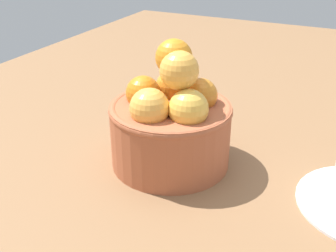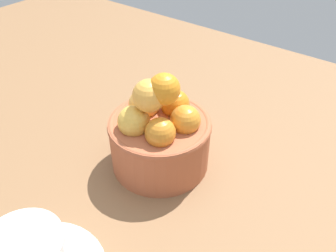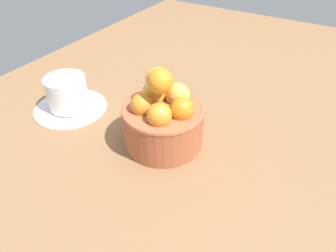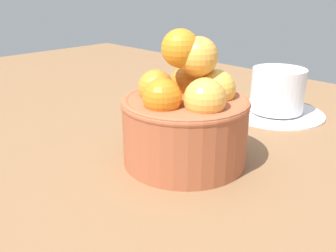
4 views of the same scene
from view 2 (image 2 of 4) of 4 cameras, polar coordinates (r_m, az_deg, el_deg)
ground_plane at (r=51.89cm, az=-1.25°, el=-7.64°), size 157.34×93.69×4.30cm
terracotta_bowl at (r=46.82cm, az=-1.44°, el=-1.23°), size 14.02×14.02×14.75cm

